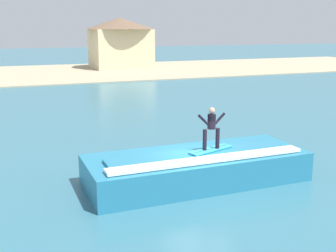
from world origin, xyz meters
TOP-DOWN VIEW (x-y plane):
  - ground_plane at (0.00, 0.00)m, footprint 260.00×260.00m
  - wave_crest at (0.13, 0.32)m, footprint 8.72×3.30m
  - surfboard at (0.64, 0.15)m, footprint 2.06×1.06m
  - surfer at (0.63, 0.13)m, footprint 1.18×0.32m
  - shoreline_bank at (0.00, 45.71)m, footprint 120.00×26.24m
  - car_far_shore at (9.42, 47.20)m, footprint 4.38×2.29m
  - house_gabled_white at (10.65, 49.21)m, footprint 10.60×10.60m

SIDE VIEW (x-z plane):
  - ground_plane at x=0.00m, z-range 0.00..0.00m
  - shoreline_bank at x=0.00m, z-range 0.00..0.12m
  - wave_crest at x=0.13m, z-range -0.04..1.26m
  - car_far_shore at x=9.42m, z-range 0.02..1.88m
  - surfboard at x=0.64m, z-range 1.30..1.36m
  - surfer at x=0.63m, z-range 1.46..3.12m
  - house_gabled_white at x=10.65m, z-range 0.42..8.09m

